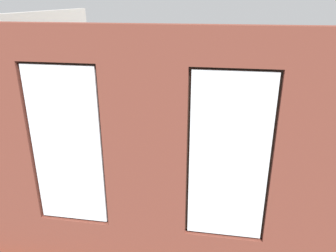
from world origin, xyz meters
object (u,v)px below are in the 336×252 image
remote_gray (178,144)px  potted_plant_corner_near_left (278,124)px  remote_silver (163,148)px  papasan_chair (183,117)px  cup_ceramic (138,144)px  media_console (67,146)px  table_plant_small (159,140)px  couch_by_window (104,215)px  potted_plant_by_left_couch (260,139)px  potted_plant_between_couches (202,205)px  couch_left (289,174)px  tv_flatscreen (64,118)px  potted_plant_corner_far_left (327,237)px  potted_plant_mid_room_small (206,135)px  coffee_table (159,148)px

remote_gray → potted_plant_corner_near_left: bearing=21.7°
remote_silver → papasan_chair: size_ratio=0.15×
cup_ceramic → remote_silver: (-0.54, -0.00, -0.03)m
media_console → table_plant_small: bearing=-178.7°
couch_by_window → potted_plant_by_left_couch: (-2.62, -3.23, 0.05)m
potted_plant_by_left_couch → potted_plant_between_couches: bearing=70.2°
cup_ceramic → potted_plant_corner_near_left: potted_plant_corner_near_left is taller
couch_left → potted_plant_corner_near_left: (-0.15, -2.54, 0.07)m
potted_plant_by_left_couch → cup_ceramic: bearing=20.3°
tv_flatscreen → papasan_chair: bearing=-141.4°
potted_plant_between_couches → potted_plant_by_left_couch: bearing=-109.8°
cup_ceramic → potted_plant_corner_far_left: size_ratio=0.13×
table_plant_small → potted_plant_mid_room_small: 1.18m
remote_gray → papasan_chair: (0.10, -1.75, -0.01)m
couch_left → cup_ceramic: size_ratio=22.71×
potted_plant_between_couches → potted_plant_corner_far_left: bearing=175.2°
couch_by_window → potted_plant_mid_room_small: size_ratio=2.90×
couch_left → coffee_table: 2.69m
remote_silver → potted_plant_between_couches: size_ratio=0.12×
couch_left → potted_plant_between_couches: bearing=-39.6°
coffee_table → table_plant_small: 0.19m
remote_silver → media_console: (2.21, -0.06, -0.17)m
tv_flatscreen → papasan_chair: size_ratio=1.02×
remote_silver → papasan_chair: papasan_chair is taller
remote_silver → papasan_chair: 1.99m
couch_by_window → potted_plant_corner_near_left: bearing=-126.3°
tv_flatscreen → potted_plant_between_couches: bearing=144.5°
couch_by_window → media_console: 2.87m
tv_flatscreen → potted_plant_between_couches: size_ratio=0.85×
couch_left → table_plant_small: 2.70m
potted_plant_corner_far_left → potted_plant_corner_near_left: potted_plant_corner_far_left is taller
remote_gray → media_console: media_console is taller
couch_by_window → tv_flatscreen: size_ratio=1.71×
remote_silver → tv_flatscreen: tv_flatscreen is taller
potted_plant_corner_near_left → tv_flatscreen: bearing=22.3°
papasan_chair → potted_plant_corner_near_left: papasan_chair is taller
media_console → papasan_chair: bearing=-141.3°
potted_plant_corner_near_left → remote_silver: bearing=37.7°
table_plant_small → couch_left: bearing=167.5°
remote_silver → potted_plant_between_couches: bearing=110.3°
papasan_chair → potted_plant_corner_near_left: bearing=-178.2°
remote_gray → potted_plant_by_left_couch: 1.98m
coffee_table → cup_ceramic: 0.46m
potted_plant_mid_room_small → media_console: bearing=13.0°
potted_plant_corner_far_left → potted_plant_mid_room_small: bearing=-60.0°
media_console → potted_plant_mid_room_small: size_ratio=1.65×
couch_by_window → potted_plant_by_left_couch: couch_by_window is taller
couch_left → table_plant_small: (2.62, -0.58, 0.25)m
couch_by_window → remote_gray: couch_by_window is taller
potted_plant_corner_near_left → table_plant_small: bearing=35.2°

